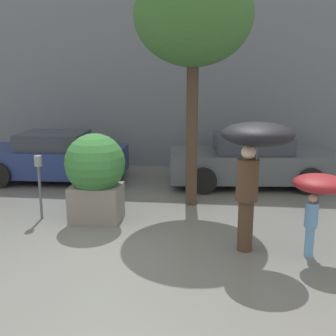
{
  "coord_description": "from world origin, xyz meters",
  "views": [
    {
      "loc": [
        1.62,
        -5.88,
        2.78
      ],
      "look_at": [
        0.73,
        1.6,
        1.05
      ],
      "focal_mm": 45.0,
      "sensor_mm": 36.0,
      "label": 1
    }
  ],
  "objects_px": {
    "planter_box": "(95,173)",
    "parked_car_near": "(251,161)",
    "person_adult": "(255,150)",
    "person_child": "(319,189)",
    "street_tree": "(193,17)",
    "parked_car_far": "(55,158)",
    "parking_meter": "(39,174)"
  },
  "relations": [
    {
      "from": "person_child",
      "to": "street_tree",
      "type": "height_order",
      "value": "street_tree"
    },
    {
      "from": "person_adult",
      "to": "parking_meter",
      "type": "distance_m",
      "value": 4.12
    },
    {
      "from": "parking_meter",
      "to": "planter_box",
      "type": "bearing_deg",
      "value": 2.18
    },
    {
      "from": "planter_box",
      "to": "parked_car_far",
      "type": "xyz_separation_m",
      "value": [
        -1.95,
        2.9,
        -0.33
      ]
    },
    {
      "from": "person_adult",
      "to": "person_child",
      "type": "xyz_separation_m",
      "value": [
        0.95,
        -0.08,
        -0.56
      ]
    },
    {
      "from": "person_adult",
      "to": "person_child",
      "type": "relative_size",
      "value": 1.58
    },
    {
      "from": "street_tree",
      "to": "person_adult",
      "type": "bearing_deg",
      "value": -65.3
    },
    {
      "from": "street_tree",
      "to": "parking_meter",
      "type": "distance_m",
      "value": 4.25
    },
    {
      "from": "person_adult",
      "to": "parked_car_near",
      "type": "relative_size",
      "value": 0.49
    },
    {
      "from": "parked_car_far",
      "to": "street_tree",
      "type": "relative_size",
      "value": 0.76
    },
    {
      "from": "person_child",
      "to": "parking_meter",
      "type": "xyz_separation_m",
      "value": [
        -4.85,
        1.18,
        -0.19
      ]
    },
    {
      "from": "parked_car_far",
      "to": "street_tree",
      "type": "distance_m",
      "value": 5.17
    },
    {
      "from": "parked_car_near",
      "to": "street_tree",
      "type": "relative_size",
      "value": 0.86
    },
    {
      "from": "street_tree",
      "to": "parking_meter",
      "type": "height_order",
      "value": "street_tree"
    },
    {
      "from": "parked_car_near",
      "to": "parking_meter",
      "type": "bearing_deg",
      "value": 120.46
    },
    {
      "from": "person_adult",
      "to": "parked_car_far",
      "type": "distance_m",
      "value": 6.33
    },
    {
      "from": "person_child",
      "to": "parked_car_near",
      "type": "relative_size",
      "value": 0.31
    },
    {
      "from": "parked_car_near",
      "to": "parking_meter",
      "type": "relative_size",
      "value": 3.34
    },
    {
      "from": "person_adult",
      "to": "parked_car_near",
      "type": "bearing_deg",
      "value": 127.67
    },
    {
      "from": "person_child",
      "to": "parked_car_near",
      "type": "distance_m",
      "value": 4.32
    },
    {
      "from": "parking_meter",
      "to": "person_adult",
      "type": "bearing_deg",
      "value": -15.79
    },
    {
      "from": "person_child",
      "to": "street_tree",
      "type": "relative_size",
      "value": 0.27
    },
    {
      "from": "planter_box",
      "to": "parked_car_near",
      "type": "relative_size",
      "value": 0.4
    },
    {
      "from": "person_adult",
      "to": "parked_car_far",
      "type": "bearing_deg",
      "value": -178.64
    },
    {
      "from": "person_adult",
      "to": "street_tree",
      "type": "bearing_deg",
      "value": 156.35
    },
    {
      "from": "person_child",
      "to": "street_tree",
      "type": "bearing_deg",
      "value": 155.76
    },
    {
      "from": "parked_car_far",
      "to": "parking_meter",
      "type": "bearing_deg",
      "value": -166.27
    },
    {
      "from": "planter_box",
      "to": "parked_car_near",
      "type": "bearing_deg",
      "value": 44.3
    },
    {
      "from": "parked_car_far",
      "to": "parking_meter",
      "type": "relative_size",
      "value": 2.98
    },
    {
      "from": "planter_box",
      "to": "parked_car_far",
      "type": "bearing_deg",
      "value": 124.01
    },
    {
      "from": "street_tree",
      "to": "parked_car_near",
      "type": "bearing_deg",
      "value": 52.68
    },
    {
      "from": "parked_car_far",
      "to": "person_child",
      "type": "bearing_deg",
      "value": -128.46
    }
  ]
}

